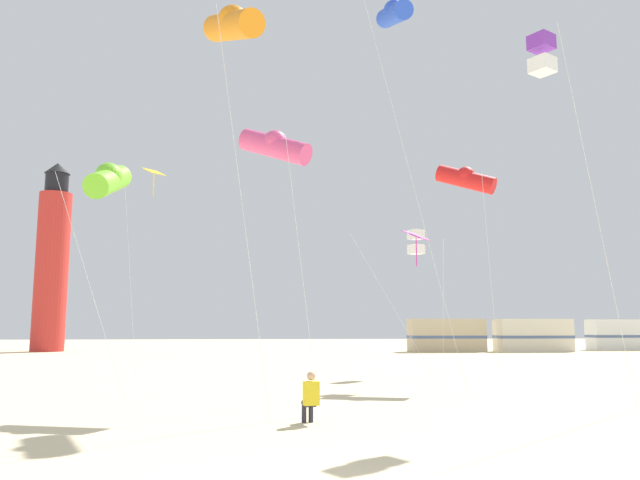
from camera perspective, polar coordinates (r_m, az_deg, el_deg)
kite_flyer_standing at (r=14.32m, az=-0.90°, el=-14.13°), size 0.39×0.54×1.16m
kite_tube_lime at (r=18.75m, az=-18.83°, el=5.26°), size 2.20×2.53×7.00m
kite_diamond_magenta at (r=24.35m, az=8.71°, el=-0.04°), size 3.21×3.21×5.87m
kite_tube_rainbow at (r=19.80m, az=-4.16°, el=8.64°), size 2.60×2.36×8.50m
kite_tube_blue at (r=24.07m, az=6.82°, el=19.95°), size 3.38×3.10×14.10m
kite_box_violet at (r=19.82m, az=19.72°, el=15.71°), size 2.38×2.31×10.55m
kite_box_white at (r=29.49m, az=8.81°, el=-0.20°), size 1.83×2.32×6.66m
kite_tube_orange at (r=16.82m, az=-8.01°, el=19.00°), size 1.93×2.54×10.46m
kite_diamond_gold at (r=30.86m, az=-15.15°, el=5.37°), size 2.06×2.06×9.72m
kite_tube_scarlet at (r=26.28m, az=13.23°, el=5.51°), size 2.46×2.20×8.88m
lighthouse_distant at (r=59.78m, az=-23.38°, el=-1.84°), size 2.80×2.80×16.80m
rv_van_tan at (r=55.13m, az=11.52°, el=-8.58°), size 6.49×2.47×2.80m
rv_van_cream at (r=57.43m, az=18.96°, el=-8.28°), size 6.45×2.36×2.80m
rv_van_white at (r=64.54m, az=26.15°, el=-7.82°), size 6.53×2.61×2.80m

